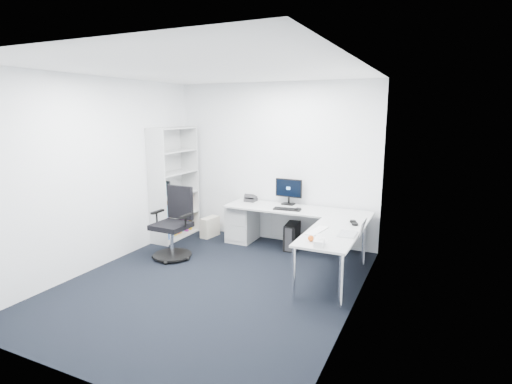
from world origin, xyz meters
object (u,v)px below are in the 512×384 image
at_px(monitor, 288,191).
at_px(laptop, 348,226).
at_px(l_desk, 289,235).
at_px(task_chair, 171,224).
at_px(bookshelf, 174,183).

relative_size(monitor, laptop, 1.48).
distance_m(l_desk, task_chair, 1.81).
bearing_deg(l_desk, laptop, -34.09).
distance_m(bookshelf, task_chair, 1.15).
height_order(bookshelf, task_chair, bookshelf).
relative_size(bookshelf, monitor, 4.21).
bearing_deg(monitor, bookshelf, -163.02).
distance_m(l_desk, bookshelf, 2.27).
xyz_separation_m(task_chair, monitor, (1.37, 1.40, 0.36)).
distance_m(l_desk, laptop, 1.34).
xyz_separation_m(bookshelf, laptop, (3.22, -0.75, -0.18)).
xyz_separation_m(l_desk, laptop, (1.04, -0.70, 0.45)).
xyz_separation_m(monitor, laptop, (1.27, -1.26, -0.11)).
relative_size(bookshelf, task_chair, 1.80).
bearing_deg(l_desk, task_chair, -152.27).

